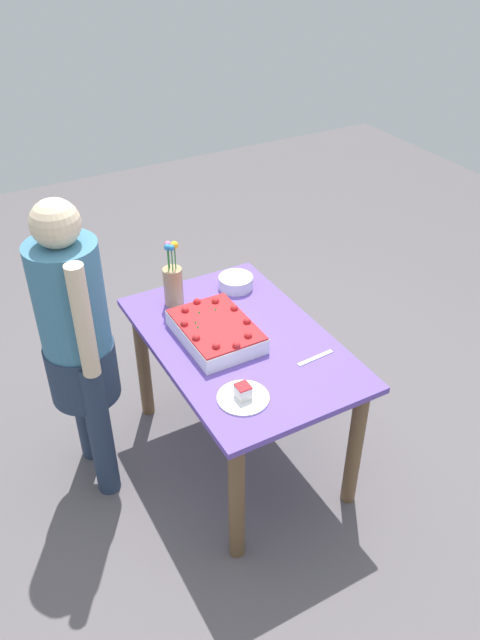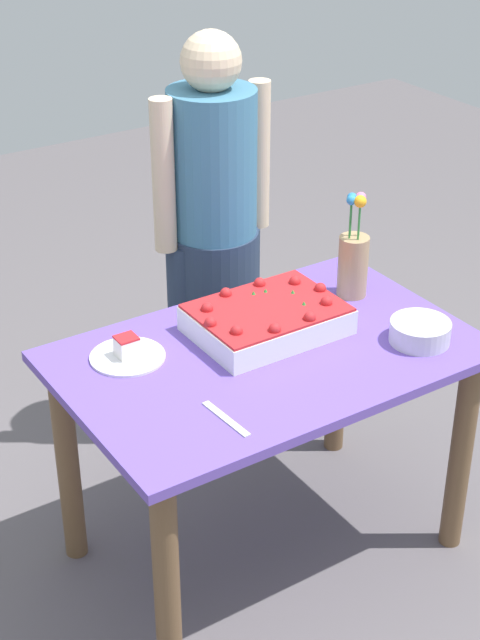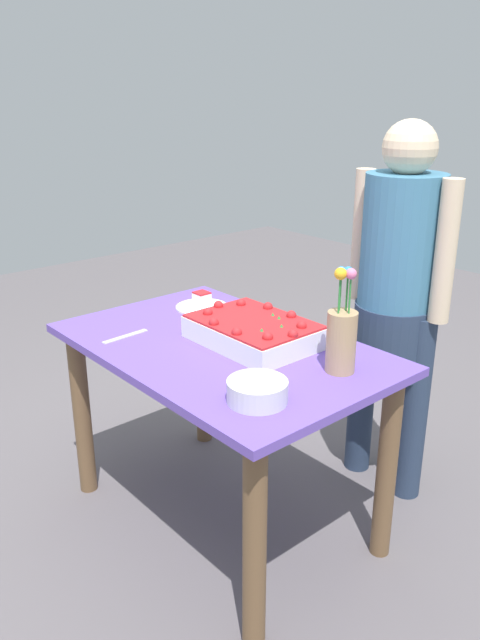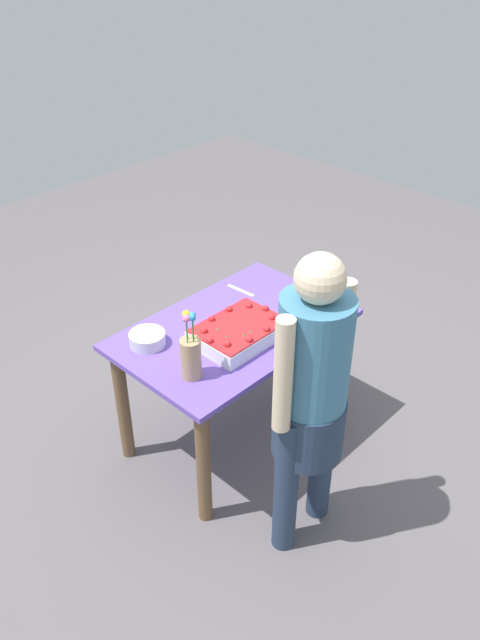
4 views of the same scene
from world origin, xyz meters
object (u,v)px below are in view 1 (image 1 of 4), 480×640
object	(u,v)px
sheet_cake	(216,331)
cake_knife	(315,358)
person_standing	(76,335)
fruit_bowl	(236,282)
flower_vase	(173,283)
serving_plate_with_slice	(243,395)

from	to	relation	value
sheet_cake	cake_knife	distance (m)	0.47
sheet_cake	person_standing	distance (m)	0.62
person_standing	fruit_bowl	bearing A→B (deg)	10.54
sheet_cake	fruit_bowl	size ratio (longest dim) A/B	2.44
cake_knife	flower_vase	distance (m)	0.80
cake_knife	person_standing	xyz separation A→B (m)	(-0.52, -0.91, 0.11)
sheet_cake	person_standing	bearing A→B (deg)	-106.76
fruit_bowl	cake_knife	bearing A→B (deg)	2.16
sheet_cake	cake_knife	bearing A→B (deg)	42.63
sheet_cake	cake_knife	world-z (taller)	sheet_cake
flower_vase	fruit_bowl	distance (m)	0.35
person_standing	serving_plate_with_slice	bearing A→B (deg)	-50.07
cake_knife	fruit_bowl	world-z (taller)	fruit_bowl
serving_plate_with_slice	fruit_bowl	world-z (taller)	serving_plate_with_slice
cake_knife	fruit_bowl	distance (m)	0.69
flower_vase	person_standing	world-z (taller)	person_standing
serving_plate_with_slice	cake_knife	world-z (taller)	serving_plate_with_slice
serving_plate_with_slice	fruit_bowl	distance (m)	0.85
cake_knife	person_standing	size ratio (longest dim) A/B	0.13
serving_plate_with_slice	cake_knife	bearing A→B (deg)	100.14
sheet_cake	cake_knife	xyz separation A→B (m)	(0.34, 0.32, -0.04)
sheet_cake	serving_plate_with_slice	distance (m)	0.43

